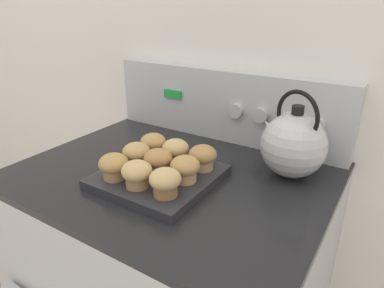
% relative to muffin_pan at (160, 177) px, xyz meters
% --- Properties ---
extents(wall_back, '(8.00, 0.05, 2.40)m').
position_rel_muffin_pan_xyz_m(wall_back, '(-0.00, 0.39, 0.27)').
color(wall_back, white).
rests_on(wall_back, ground_plane).
extents(control_panel, '(0.77, 0.07, 0.22)m').
position_rel_muffin_pan_xyz_m(control_panel, '(-0.00, 0.34, 0.10)').
color(control_panel, '#B7BABF').
rests_on(control_panel, stove_range).
extents(muffin_pan, '(0.27, 0.27, 0.02)m').
position_rel_muffin_pan_xyz_m(muffin_pan, '(0.00, 0.00, 0.00)').
color(muffin_pan, '#28282D').
rests_on(muffin_pan, stove_range).
extents(muffin_r0_c0, '(0.07, 0.07, 0.06)m').
position_rel_muffin_pan_xyz_m(muffin_r0_c0, '(-0.07, -0.08, 0.04)').
color(muffin_r0_c0, '#A37A4C').
rests_on(muffin_r0_c0, muffin_pan).
extents(muffin_r0_c1, '(0.07, 0.07, 0.06)m').
position_rel_muffin_pan_xyz_m(muffin_r0_c1, '(-0.00, -0.08, 0.04)').
color(muffin_r0_c1, '#A37A4C').
rests_on(muffin_r0_c1, muffin_pan).
extents(muffin_r0_c2, '(0.07, 0.07, 0.06)m').
position_rel_muffin_pan_xyz_m(muffin_r0_c2, '(0.07, -0.07, 0.04)').
color(muffin_r0_c2, olive).
rests_on(muffin_r0_c2, muffin_pan).
extents(muffin_r1_c0, '(0.07, 0.07, 0.06)m').
position_rel_muffin_pan_xyz_m(muffin_r1_c0, '(-0.07, 0.00, 0.04)').
color(muffin_r1_c0, '#A37A4C').
rests_on(muffin_r1_c0, muffin_pan).
extents(muffin_r1_c1, '(0.07, 0.07, 0.06)m').
position_rel_muffin_pan_xyz_m(muffin_r1_c1, '(-0.00, -0.00, 0.04)').
color(muffin_r1_c1, tan).
rests_on(muffin_r1_c1, muffin_pan).
extents(muffin_r1_c2, '(0.07, 0.07, 0.06)m').
position_rel_muffin_pan_xyz_m(muffin_r1_c2, '(0.07, 0.00, 0.04)').
color(muffin_r1_c2, tan).
rests_on(muffin_r1_c2, muffin_pan).
extents(muffin_r2_c0, '(0.07, 0.07, 0.06)m').
position_rel_muffin_pan_xyz_m(muffin_r2_c0, '(-0.08, 0.07, 0.04)').
color(muffin_r2_c0, tan).
rests_on(muffin_r2_c0, muffin_pan).
extents(muffin_r2_c1, '(0.07, 0.07, 0.06)m').
position_rel_muffin_pan_xyz_m(muffin_r2_c1, '(-0.00, 0.07, 0.04)').
color(muffin_r2_c1, olive).
rests_on(muffin_r2_c1, muffin_pan).
extents(muffin_r2_c2, '(0.07, 0.07, 0.06)m').
position_rel_muffin_pan_xyz_m(muffin_r2_c2, '(0.08, 0.08, 0.04)').
color(muffin_r2_c2, tan).
rests_on(muffin_r2_c2, muffin_pan).
extents(tea_kettle, '(0.19, 0.16, 0.22)m').
position_rel_muffin_pan_xyz_m(tea_kettle, '(0.26, 0.20, 0.07)').
color(tea_kettle, silver).
rests_on(tea_kettle, stove_range).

